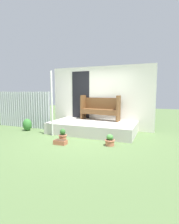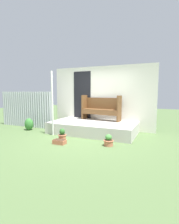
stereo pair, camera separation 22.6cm
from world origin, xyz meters
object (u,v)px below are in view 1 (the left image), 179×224
(flower_pot_middle, at_px, (110,141))
(shrub_by_fence, at_px, (27,125))
(support_post, at_px, (52,104))
(planter_box_rect, at_px, (60,142))
(bench, at_px, (100,107))
(flower_pot_left, at_px, (63,136))

(flower_pot_middle, bearing_deg, shrub_by_fence, 169.17)
(support_post, xyz_separation_m, flower_pot_middle, (2.21, -0.38, -0.99))
(flower_pot_middle, height_order, shrub_by_fence, shrub_by_fence)
(support_post, relative_size, planter_box_rect, 6.07)
(bench, bearing_deg, support_post, -125.32)
(support_post, xyz_separation_m, shrub_by_fence, (-1.41, 0.31, -0.89))
(shrub_by_fence, bearing_deg, support_post, -12.63)
(flower_pot_middle, bearing_deg, flower_pot_left, -176.07)
(flower_pot_left, xyz_separation_m, shrub_by_fence, (-2.11, 0.79, 0.07))
(shrub_by_fence, bearing_deg, flower_pot_middle, -10.83)
(bench, bearing_deg, shrub_by_fence, -150.94)
(support_post, bearing_deg, flower_pot_middle, -9.67)
(flower_pot_left, distance_m, flower_pot_middle, 1.51)
(bench, xyz_separation_m, shrub_by_fence, (-2.69, -1.19, -0.69))
(flower_pot_middle, relative_size, planter_box_rect, 0.89)
(flower_pot_middle, bearing_deg, support_post, 170.33)
(flower_pot_middle, bearing_deg, bench, 116.12)
(bench, xyz_separation_m, planter_box_rect, (-0.48, -2.31, -0.86))
(flower_pot_left, height_order, flower_pot_middle, flower_pot_left)
(bench, height_order, shrub_by_fence, bench)
(planter_box_rect, distance_m, shrub_by_fence, 2.49)
(flower_pot_left, xyz_separation_m, flower_pot_middle, (1.51, 0.10, -0.03))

